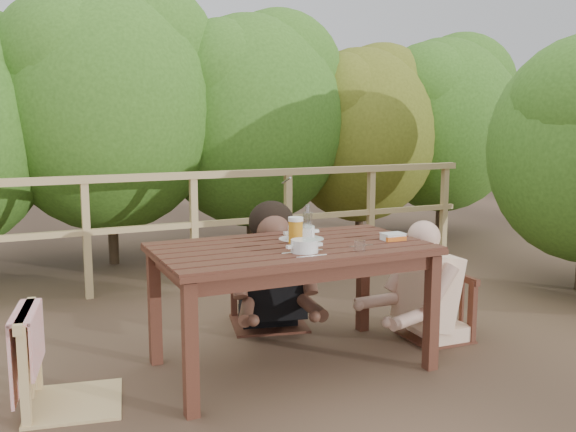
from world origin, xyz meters
name	(u,v)px	position (x,y,z in m)	size (l,w,h in m)	color
ground	(292,366)	(0.00, 0.00, 0.00)	(60.00, 60.00, 0.00)	brown
table	(292,307)	(0.00, 0.00, 0.36)	(1.56, 0.88, 0.72)	#402016
chair_left	(70,313)	(-1.23, 0.01, 0.49)	(0.49, 0.49, 0.98)	tan
chair_far	(268,254)	(0.18, 0.77, 0.52)	(0.51, 0.51, 1.03)	#402016
chair_right	(437,279)	(1.08, 0.04, 0.41)	(0.41, 0.41, 0.82)	#402016
woman	(267,229)	(0.18, 0.79, 0.69)	(0.56, 0.69, 1.39)	black
diner_right	(442,241)	(1.11, 0.04, 0.66)	(0.53, 0.66, 1.33)	beige
railing	(194,230)	(0.00, 2.00, 0.51)	(5.60, 0.10, 1.01)	tan
hedge_row	(196,76)	(0.40, 3.20, 1.90)	(6.60, 1.60, 3.80)	#335C1A
soup_near	(305,247)	(-0.02, -0.22, 0.77)	(0.25, 0.25, 0.08)	silver
soup_far	(301,234)	(0.13, 0.15, 0.77)	(0.27, 0.27, 0.09)	silver
bread_roll	(302,247)	(-0.02, -0.18, 0.76)	(0.13, 0.10, 0.08)	#A66738
beer_glass	(296,231)	(0.04, 0.03, 0.81)	(0.09, 0.09, 0.17)	#C38A15
bottle	(308,224)	(0.13, 0.05, 0.84)	(0.06, 0.06, 0.24)	silver
tumbler	(360,247)	(0.27, -0.32, 0.76)	(0.06, 0.06, 0.08)	white
butter_tub	(393,238)	(0.61, -0.13, 0.75)	(0.14, 0.10, 0.06)	white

